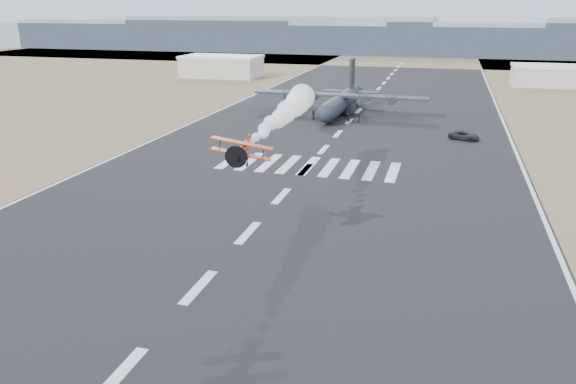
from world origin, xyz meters
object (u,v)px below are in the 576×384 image
at_px(aerobatic_biplane, 242,150).
at_px(crew_e, 313,115).
at_px(crew_f, 349,119).
at_px(crew_h, 299,113).
at_px(transport_aircraft, 342,100).
at_px(crew_d, 359,119).
at_px(crew_a, 284,113).
at_px(crew_c, 286,112).
at_px(support_vehicle, 464,136).
at_px(crew_g, 296,112).
at_px(crew_b, 298,113).
at_px(hangar_left, 222,66).
at_px(hangar_right, 550,75).

height_order(aerobatic_biplane, crew_e, aerobatic_biplane).
bearing_deg(crew_f, crew_h, -1.39).
bearing_deg(transport_aircraft, aerobatic_biplane, -84.54).
relative_size(aerobatic_biplane, crew_d, 3.53).
relative_size(crew_a, crew_c, 0.90).
distance_m(crew_a, crew_h, 3.08).
bearing_deg(crew_h, support_vehicle, -74.05).
height_order(crew_a, crew_g, crew_g).
relative_size(transport_aircraft, crew_b, 20.13).
bearing_deg(crew_d, hangar_left, 19.51).
height_order(support_vehicle, crew_g, crew_g).
relative_size(crew_f, crew_g, 1.00).
relative_size(crew_c, crew_d, 1.21).
height_order(hangar_left, support_vehicle, hangar_left).
xyz_separation_m(support_vehicle, crew_c, (-35.03, 11.83, 0.23)).
height_order(crew_b, crew_f, crew_f).
distance_m(crew_a, crew_g, 2.46).
bearing_deg(crew_c, crew_h, 93.45).
xyz_separation_m(support_vehicle, crew_h, (-32.44, 12.07, 0.10)).
height_order(aerobatic_biplane, transport_aircraft, aerobatic_biplane).
distance_m(hangar_left, crew_f, 82.14).
xyz_separation_m(hangar_left, crew_a, (38.19, -59.93, -2.56)).
bearing_deg(crew_e, crew_c, -85.41).
bearing_deg(aerobatic_biplane, transport_aircraft, 89.94).
bearing_deg(hangar_left, crew_f, -50.45).
distance_m(transport_aircraft, crew_d, 10.91).
xyz_separation_m(transport_aircraft, crew_e, (-4.27, -8.01, -1.80)).
bearing_deg(hangar_right, crew_a, -132.65).
bearing_deg(support_vehicle, aerobatic_biplane, 178.47).
xyz_separation_m(aerobatic_biplane, support_vehicle, (20.40, 53.86, -9.17)).
relative_size(hangar_left, crew_b, 13.42).
xyz_separation_m(aerobatic_biplane, crew_d, (0.83, 63.29, -9.11)).
bearing_deg(crew_h, aerobatic_biplane, -133.29).
relative_size(crew_d, crew_g, 0.85).
distance_m(support_vehicle, crew_c, 36.98).
bearing_deg(hangar_right, crew_d, -123.09).
distance_m(hangar_left, crew_c, 71.36).
height_order(hangar_left, transport_aircraft, transport_aircraft).
height_order(support_vehicle, crew_f, crew_f).
bearing_deg(crew_b, crew_e, -9.84).
relative_size(hangar_right, aerobatic_biplane, 3.73).
height_order(crew_d, crew_f, crew_f).
height_order(crew_b, crew_d, crew_b).
xyz_separation_m(hangar_right, crew_c, (-59.34, -64.93, -2.06)).
distance_m(transport_aircraft, crew_g, 10.68).
bearing_deg(crew_d, crew_e, 60.43).
relative_size(crew_g, crew_h, 1.12).
relative_size(crew_e, crew_h, 1.15).
height_order(transport_aircraft, crew_d, transport_aircraft).
xyz_separation_m(hangar_left, crew_d, (54.13, -62.32, -2.63)).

